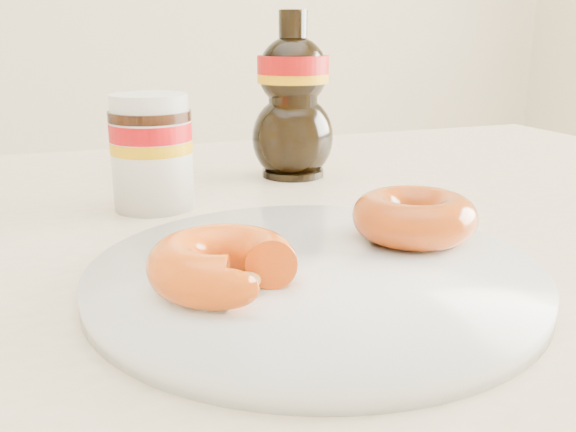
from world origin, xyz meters
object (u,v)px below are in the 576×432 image
object	(u,v)px
dining_table	(176,342)
donut_bitten	(223,264)
donut_whole	(414,216)
plate	(314,275)
nutella_jar	(152,148)
syrup_bottle	(293,96)

from	to	relation	value
dining_table	donut_bitten	distance (m)	0.17
donut_whole	plate	bearing A→B (deg)	-162.62
plate	nutella_jar	xyz separation A→B (m)	(-0.07, 0.23, 0.05)
dining_table	donut_bitten	size ratio (longest dim) A/B	15.64
nutella_jar	syrup_bottle	world-z (taller)	syrup_bottle
dining_table	nutella_jar	world-z (taller)	nutella_jar
plate	syrup_bottle	world-z (taller)	syrup_bottle
dining_table	plate	size ratio (longest dim) A/B	4.70
nutella_jar	donut_bitten	bearing A→B (deg)	-89.74
plate	donut_bitten	size ratio (longest dim) A/B	3.33
donut_bitten	plate	bearing A→B (deg)	34.17
donut_bitten	donut_whole	world-z (taller)	donut_whole
plate	donut_bitten	world-z (taller)	donut_bitten
plate	donut_bitten	distance (m)	0.07
donut_bitten	donut_whole	size ratio (longest dim) A/B	0.98
donut_whole	syrup_bottle	bearing A→B (deg)	87.38
nutella_jar	syrup_bottle	xyz separation A→B (m)	(0.17, 0.08, 0.03)
dining_table	donut_whole	world-z (taller)	donut_whole
plate	nutella_jar	world-z (taller)	nutella_jar
donut_bitten	syrup_bottle	world-z (taller)	syrup_bottle
dining_table	nutella_jar	size ratio (longest dim) A/B	13.06
donut_whole	syrup_bottle	world-z (taller)	syrup_bottle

